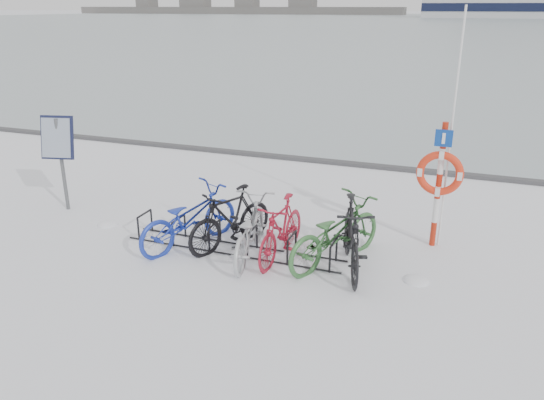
{
  "coord_description": "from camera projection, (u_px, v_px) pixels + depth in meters",
  "views": [
    {
      "loc": [
        3.6,
        -7.7,
        4.05
      ],
      "look_at": [
        0.5,
        0.6,
        0.8
      ],
      "focal_mm": 35.0,
      "sensor_mm": 36.0,
      "label": 1
    }
  ],
  "objects": [
    {
      "name": "lifebuoy_station",
      "position": [
        440.0,
        173.0,
        9.02
      ],
      "size": [
        0.78,
        0.22,
        4.07
      ],
      "color": "#AF220E",
      "rests_on": "ground"
    },
    {
      "name": "bike_3",
      "position": [
        281.0,
        227.0,
        8.93
      ],
      "size": [
        0.62,
        1.83,
        1.08
      ],
      "primitive_type": "imported",
      "rotation": [
        0.0,
        0.0,
        -0.06
      ],
      "color": "maroon",
      "rests_on": "ground"
    },
    {
      "name": "bike_1",
      "position": [
        230.0,
        217.0,
        9.33
      ],
      "size": [
        1.26,
        1.91,
        1.12
      ],
      "primitive_type": "imported",
      "rotation": [
        0.0,
        0.0,
        -0.44
      ],
      "color": "black",
      "rests_on": "ground"
    },
    {
      "name": "info_board",
      "position": [
        58.0,
        143.0,
        10.72
      ],
      "size": [
        0.71,
        0.4,
        1.99
      ],
      "rotation": [
        0.0,
        0.0,
        0.25
      ],
      "color": "#595B5E",
      "rests_on": "ground"
    },
    {
      "name": "snow_drifts",
      "position": [
        248.0,
        241.0,
        9.69
      ],
      "size": [
        6.35,
        1.21,
        0.17
      ],
      "color": "white",
      "rests_on": "ground"
    },
    {
      "name": "ice_sheet",
      "position": [
        466.0,
        21.0,
        145.66
      ],
      "size": [
        400.0,
        298.0,
        0.02
      ],
      "primitive_type": "cube",
      "color": "#A8B7BE",
      "rests_on": "ground"
    },
    {
      "name": "ground",
      "position": [
        233.0,
        250.0,
        9.35
      ],
      "size": [
        900.0,
        900.0,
        0.0
      ],
      "primitive_type": "plane",
      "color": "white",
      "rests_on": "ground"
    },
    {
      "name": "quay_edge",
      "position": [
        322.0,
        161.0,
        14.52
      ],
      "size": [
        400.0,
        0.25,
        0.1
      ],
      "primitive_type": "cube",
      "color": "#3F3F42",
      "rests_on": "ground"
    },
    {
      "name": "bike_5",
      "position": [
        352.0,
        234.0,
        8.5
      ],
      "size": [
        1.16,
        2.08,
        1.2
      ],
      "primitive_type": "imported",
      "rotation": [
        0.0,
        0.0,
        0.31
      ],
      "color": "black",
      "rests_on": "ground"
    },
    {
      "name": "shoreline",
      "position": [
        226.0,
        8.0,
        277.09
      ],
      "size": [
        180.0,
        12.0,
        9.5
      ],
      "color": "#525252",
      "rests_on": "ground"
    },
    {
      "name": "bike_2",
      "position": [
        249.0,
        228.0,
        8.96
      ],
      "size": [
        1.01,
        2.08,
        1.04
      ],
      "primitive_type": "imported",
      "rotation": [
        0.0,
        0.0,
        3.31
      ],
      "color": "#A4A8AD",
      "rests_on": "ground"
    },
    {
      "name": "bike_0",
      "position": [
        189.0,
        216.0,
        9.38
      ],
      "size": [
        1.51,
        2.24,
        1.11
      ],
      "primitive_type": "imported",
      "rotation": [
        0.0,
        0.0,
        2.74
      ],
      "color": "#1B31A3",
      "rests_on": "ground"
    },
    {
      "name": "bike_rack",
      "position": [
        233.0,
        241.0,
        9.29
      ],
      "size": [
        4.0,
        0.48,
        0.46
      ],
      "color": "black",
      "rests_on": "ground"
    },
    {
      "name": "bike_4",
      "position": [
        335.0,
        230.0,
        8.74
      ],
      "size": [
        1.65,
        2.27,
        1.14
      ],
      "primitive_type": "imported",
      "rotation": [
        0.0,
        0.0,
        2.67
      ],
      "color": "#366A35",
      "rests_on": "ground"
    }
  ]
}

